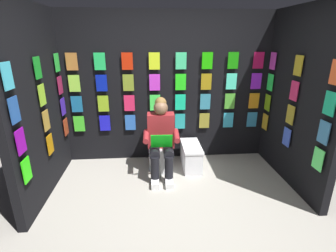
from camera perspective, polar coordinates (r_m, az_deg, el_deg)
The scene contains 7 objects.
ground_plane at distance 3.10m, azimuth 2.63°, elevation -21.08°, with size 30.00×30.00×0.00m, color #9E998E.
display_wall_back at distance 4.24m, azimuth -0.15°, elevation 8.34°, with size 3.44×0.14×2.42m.
display_wall_left at distance 3.90m, azimuth 27.25°, elevation 5.27°, with size 0.14×1.75×2.42m.
display_wall_right at distance 3.60m, azimuth -27.36°, elevation 4.27°, with size 0.14×1.75×2.42m.
toilet at distance 4.08m, azimuth -1.61°, elevation -5.13°, with size 0.41×0.56×0.77m.
person_reading at distance 3.76m, azimuth -1.54°, elevation -2.74°, with size 0.53×0.69×1.19m.
comic_longbox_near at distance 4.16m, azimuth 5.20°, elevation -6.71°, with size 0.30×0.64×0.39m.
Camera 1 is at (0.32, 2.35, 2.00)m, focal length 27.16 mm.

